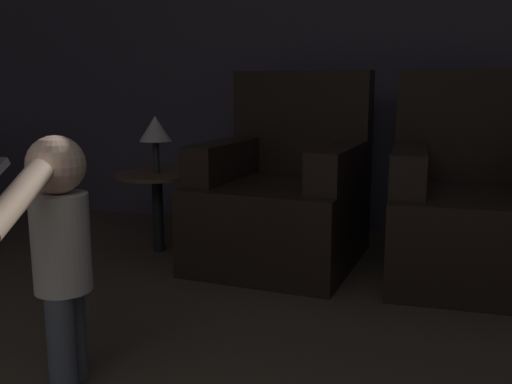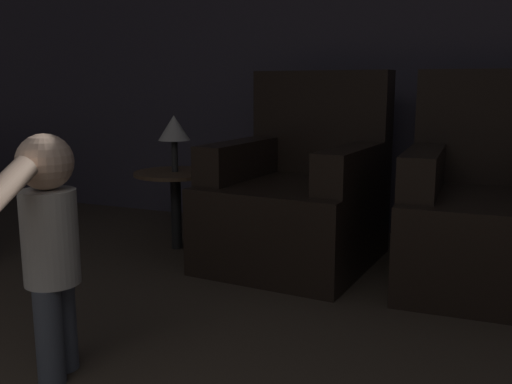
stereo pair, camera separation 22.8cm
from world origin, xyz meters
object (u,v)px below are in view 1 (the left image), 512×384
at_px(armchair_left, 284,198).
at_px(person_toddler, 59,243).
at_px(armchair_right, 473,208).
at_px(lamp, 155,130).

relative_size(armchair_left, person_toddler, 1.28).
xyz_separation_m(armchair_right, lamp, (-1.68, -0.06, 0.35)).
height_order(person_toddler, lamp, person_toddler).
bearing_deg(armchair_left, lamp, -169.78).
bearing_deg(armchair_left, person_toddler, -96.87).
bearing_deg(armchair_right, armchair_left, 179.06).
distance_m(armchair_right, person_toddler, 1.99).
relative_size(armchair_left, lamp, 3.18).
xyz_separation_m(armchair_left, person_toddler, (-0.33, -1.51, 0.13)).
relative_size(armchair_left, armchair_right, 1.00).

